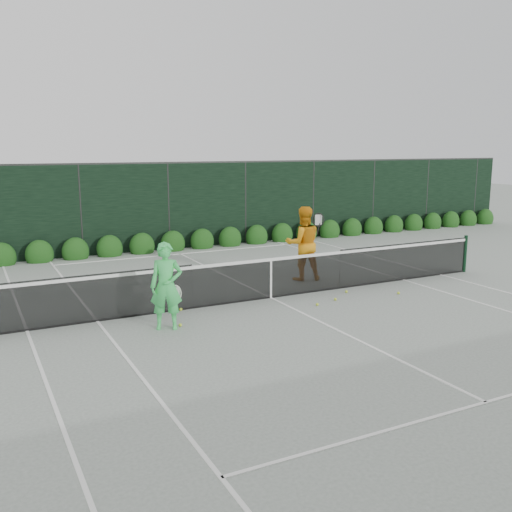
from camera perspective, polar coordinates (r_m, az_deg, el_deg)
ground at (r=13.74m, az=1.49°, el=-4.22°), size 80.00×80.00×0.00m
tennis_net at (r=13.60m, az=1.41°, el=-2.07°), size 12.90×0.10×1.07m
player_woman at (r=11.40m, az=-8.95°, el=-2.99°), size 0.75×0.62×1.75m
player_man at (r=15.45m, az=4.73°, el=1.26°), size 1.14×0.99×2.01m
court_lines at (r=13.74m, az=1.49°, el=-4.20°), size 11.03×23.83×0.01m
windscreen_fence at (r=11.16m, az=8.21°, el=0.10°), size 32.00×21.07×3.06m
hedge_row at (r=20.12m, az=-8.32°, el=1.21°), size 31.66×0.65×0.94m
tennis_balls at (r=13.13m, az=2.54°, el=-4.79°), size 5.73×1.27×0.07m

